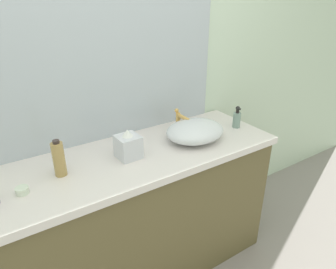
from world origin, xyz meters
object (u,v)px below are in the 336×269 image
at_px(soap_dispenser, 237,119).
at_px(tissue_box, 128,146).
at_px(candle_jar, 22,190).
at_px(sink_basin, 195,131).
at_px(lotion_bottle, 59,159).

bearing_deg(soap_dispenser, tissue_box, 178.05).
bearing_deg(tissue_box, candle_jar, -176.11).
relative_size(sink_basin, tissue_box, 2.21).
bearing_deg(tissue_box, soap_dispenser, -1.95).
distance_m(sink_basin, soap_dispenser, 0.36).
height_order(lotion_bottle, tissue_box, lotion_bottle).
height_order(lotion_bottle, candle_jar, lotion_bottle).
xyz_separation_m(lotion_bottle, candle_jar, (-0.19, -0.06, -0.08)).
xyz_separation_m(lotion_bottle, tissue_box, (0.37, -0.02, -0.02)).
height_order(soap_dispenser, tissue_box, tissue_box).
distance_m(sink_basin, tissue_box, 0.45).
distance_m(sink_basin, candle_jar, 1.01).
height_order(soap_dispenser, candle_jar, soap_dispenser).
distance_m(soap_dispenser, candle_jar, 1.37).
distance_m(lotion_bottle, tissue_box, 0.37).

